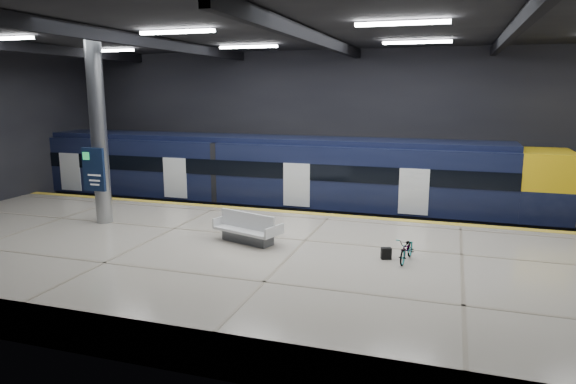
% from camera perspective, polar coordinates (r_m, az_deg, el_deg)
% --- Properties ---
extents(ground, '(30.00, 30.00, 0.00)m').
position_cam_1_polar(ground, '(18.62, 2.78, -7.78)').
color(ground, black).
rests_on(ground, ground).
extents(room_shell, '(30.10, 16.10, 8.05)m').
position_cam_1_polar(room_shell, '(17.61, 2.96, 10.10)').
color(room_shell, black).
rests_on(room_shell, ground).
extents(platform, '(30.00, 11.00, 1.10)m').
position_cam_1_polar(platform, '(16.17, 0.47, -8.70)').
color(platform, beige).
rests_on(platform, ground).
extents(safety_strip, '(30.00, 0.40, 0.01)m').
position_cam_1_polar(safety_strip, '(20.87, 4.77, -2.54)').
color(safety_strip, yellow).
rests_on(safety_strip, platform).
extents(rails, '(30.00, 1.52, 0.16)m').
position_cam_1_polar(rails, '(23.73, 6.24, -3.43)').
color(rails, gray).
rests_on(rails, ground).
extents(train, '(29.40, 2.84, 3.79)m').
position_cam_1_polar(train, '(24.09, -0.82, 1.67)').
color(train, black).
rests_on(train, ground).
extents(bench, '(2.49, 1.62, 1.02)m').
position_cam_1_polar(bench, '(17.10, -4.51, -4.43)').
color(bench, '#595B60').
rests_on(bench, platform).
extents(bicycle, '(0.68, 1.45, 0.73)m').
position_cam_1_polar(bicycle, '(15.61, 13.07, -6.21)').
color(bicycle, '#99999E').
rests_on(bicycle, platform).
extents(pannier_bag, '(0.35, 0.28, 0.35)m').
position_cam_1_polar(pannier_bag, '(15.72, 10.85, -6.72)').
color(pannier_bag, black).
rests_on(pannier_bag, platform).
extents(info_column, '(0.90, 0.78, 6.90)m').
position_cam_1_polar(info_column, '(20.37, -20.33, 6.03)').
color(info_column, '#9EA0A5').
rests_on(info_column, platform).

